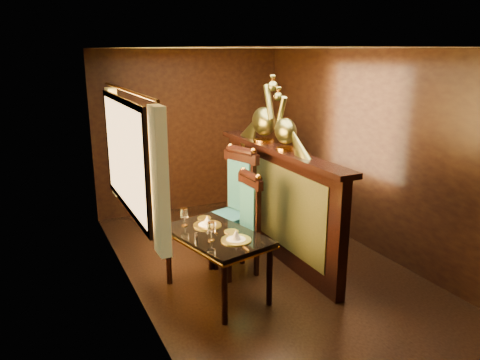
{
  "coord_description": "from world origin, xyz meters",
  "views": [
    {
      "loc": [
        -2.43,
        -4.38,
        2.49
      ],
      "look_at": [
        -0.12,
        0.43,
        0.99
      ],
      "focal_mm": 35.0,
      "sensor_mm": 36.0,
      "label": 1
    }
  ],
  "objects_px": {
    "chair_right": "(236,199)",
    "peacock_left": "(286,120)",
    "chair_left": "(245,220)",
    "peacock_right": "(264,109)",
    "dining_table": "(216,240)"
  },
  "relations": [
    {
      "from": "chair_left",
      "to": "peacock_right",
      "type": "distance_m",
      "value": 1.43
    },
    {
      "from": "chair_right",
      "to": "chair_left",
      "type": "bearing_deg",
      "value": -123.49
    },
    {
      "from": "dining_table",
      "to": "peacock_right",
      "type": "bearing_deg",
      "value": 29.1
    },
    {
      "from": "chair_right",
      "to": "peacock_left",
      "type": "bearing_deg",
      "value": -62.95
    },
    {
      "from": "chair_left",
      "to": "chair_right",
      "type": "relative_size",
      "value": 0.87
    },
    {
      "from": "chair_left",
      "to": "chair_right",
      "type": "height_order",
      "value": "chair_right"
    },
    {
      "from": "chair_left",
      "to": "chair_right",
      "type": "xyz_separation_m",
      "value": [
        0.14,
        0.51,
        0.09
      ]
    },
    {
      "from": "dining_table",
      "to": "chair_right",
      "type": "xyz_separation_m",
      "value": [
        0.64,
        0.86,
        0.1
      ]
    },
    {
      "from": "dining_table",
      "to": "peacock_left",
      "type": "distance_m",
      "value": 1.6
    },
    {
      "from": "chair_left",
      "to": "peacock_left",
      "type": "relative_size",
      "value": 1.67
    },
    {
      "from": "peacock_left",
      "to": "peacock_right",
      "type": "xyz_separation_m",
      "value": [
        0.0,
        0.52,
        0.06
      ]
    },
    {
      "from": "chair_right",
      "to": "peacock_right",
      "type": "relative_size",
      "value": 1.62
    },
    {
      "from": "chair_right",
      "to": "peacock_right",
      "type": "bearing_deg",
      "value": -4.73
    },
    {
      "from": "dining_table",
      "to": "peacock_right",
      "type": "height_order",
      "value": "peacock_right"
    },
    {
      "from": "chair_left",
      "to": "peacock_right",
      "type": "xyz_separation_m",
      "value": [
        0.56,
        0.61,
        1.16
      ]
    }
  ]
}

